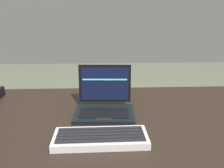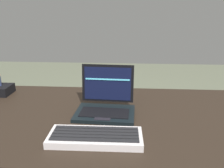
{
  "view_description": "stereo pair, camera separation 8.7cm",
  "coord_description": "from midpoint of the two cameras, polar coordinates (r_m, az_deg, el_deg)",
  "views": [
    {
      "loc": [
        -0.1,
        -0.85,
        1.12
      ],
      "look_at": [
        -0.07,
        -0.02,
        0.85
      ],
      "focal_mm": 36.56,
      "sensor_mm": 36.0,
      "label": 1
    },
    {
      "loc": [
        -0.01,
        -0.85,
        1.12
      ],
      "look_at": [
        -0.07,
        -0.02,
        0.85
      ],
      "focal_mm": 36.56,
      "sensor_mm": 36.0,
      "label": 2
    }
  ],
  "objects": [
    {
      "name": "external_keyboard",
      "position": [
        0.78,
        -0.89,
        -13.22
      ],
      "size": [
        0.31,
        0.13,
        0.03
      ],
      "color": "silver",
      "rests_on": "desk"
    },
    {
      "name": "desk",
      "position": [
        0.99,
        6.6,
        -12.13
      ],
      "size": [
        1.7,
        0.69,
        0.71
      ],
      "color": "black",
      "rests_on": "ground"
    },
    {
      "name": "laptop_front",
      "position": [
        0.96,
        1.04,
        -4.99
      ],
      "size": [
        0.25,
        0.2,
        0.19
      ],
      "color": "black",
      "rests_on": "desk"
    },
    {
      "name": "figurine_stand",
      "position": [
        1.28,
        -24.35,
        -1.38
      ],
      "size": [
        0.1,
        0.1,
        0.05
      ],
      "primitive_type": "cube",
      "color": "black",
      "rests_on": "desk"
    }
  ]
}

